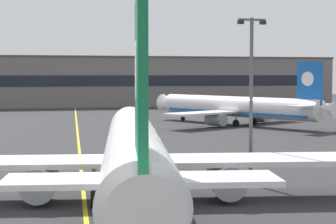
# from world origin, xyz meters

# --- Properties ---
(taxiway_centreline) EXTENTS (13.77, 179.52, 0.01)m
(taxiway_centreline) POSITION_xyz_m (0.00, 30.00, 0.00)
(taxiway_centreline) COLOR yellow
(taxiway_centreline) RESTS_ON ground
(airliner_foreground) EXTENTS (32.36, 41.39, 11.65)m
(airliner_foreground) POSITION_xyz_m (1.71, 8.36, 3.37)
(airliner_foreground) COLOR white
(airliner_foreground) RESTS_ON ground
(airliner_background) EXTENTS (27.18, 33.86, 10.46)m
(airliner_background) POSITION_xyz_m (29.14, 63.43, 3.03)
(airliner_background) COLOR white
(airliner_background) RESTS_ON ground
(apron_lamp_post) EXTENTS (2.24, 0.90, 12.89)m
(apron_lamp_post) POSITION_xyz_m (11.61, 12.39, 6.75)
(apron_lamp_post) COLOR #515156
(apron_lamp_post) RESTS_ON ground
(safety_cone_by_nose_gear) EXTENTS (0.44, 0.44, 0.55)m
(safety_cone_by_nose_gear) POSITION_xyz_m (2.43, 25.05, 0.26)
(safety_cone_by_nose_gear) COLOR orange
(safety_cone_by_nose_gear) RESTS_ON ground
(terminal_building) EXTENTS (169.38, 12.40, 13.26)m
(terminal_building) POSITION_xyz_m (-5.84, 128.21, 6.64)
(terminal_building) COLOR slate
(terminal_building) RESTS_ON ground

